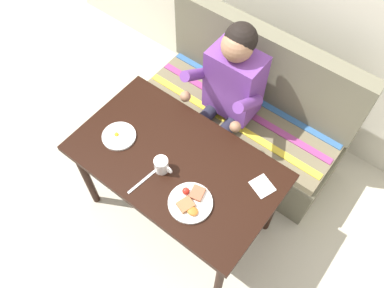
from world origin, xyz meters
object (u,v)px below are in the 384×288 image
(plate_eggs, at_px, (119,136))
(knife, at_px, (142,182))
(person, at_px, (228,91))
(table, at_px, (176,168))
(coffee_mug, at_px, (162,165))
(napkin, at_px, (262,186))
(plate_breakfast, at_px, (190,202))
(couch, at_px, (244,117))

(plate_eggs, xyz_separation_m, knife, (0.30, -0.14, -0.01))
(person, bearing_deg, table, -84.44)
(table, distance_m, coffee_mug, 0.16)
(person, distance_m, knife, 0.81)
(napkin, bearing_deg, plate_eggs, -163.97)
(table, height_order, person, person)
(table, height_order, plate_breakfast, plate_breakfast)
(napkin, bearing_deg, person, 141.19)
(coffee_mug, distance_m, napkin, 0.56)
(knife, bearing_deg, plate_eggs, 162.98)
(person, height_order, plate_breakfast, person)
(knife, bearing_deg, couch, 93.89)
(table, relative_size, couch, 0.83)
(plate_eggs, bearing_deg, couch, 66.61)
(plate_breakfast, xyz_separation_m, knife, (-0.29, -0.06, -0.01))
(table, bearing_deg, couch, 90.00)
(person, bearing_deg, plate_breakfast, -69.13)
(table, height_order, couch, couch)
(coffee_mug, bearing_deg, plate_eggs, 178.00)
(person, height_order, napkin, person)
(coffee_mug, distance_m, knife, 0.14)
(napkin, bearing_deg, couch, 128.19)
(napkin, height_order, knife, napkin)
(napkin, bearing_deg, table, -161.05)
(table, relative_size, person, 0.99)
(plate_eggs, xyz_separation_m, coffee_mug, (0.34, -0.01, 0.04))
(couch, bearing_deg, plate_eggs, -113.39)
(table, bearing_deg, knife, -105.50)
(person, xyz_separation_m, knife, (-0.00, -0.81, -0.01))
(table, bearing_deg, plate_eggs, -167.89)
(couch, height_order, plate_breakfast, couch)
(plate_eggs, relative_size, napkin, 1.68)
(plate_eggs, height_order, napkin, plate_eggs)
(couch, xyz_separation_m, plate_eggs, (-0.36, -0.84, 0.41))
(person, xyz_separation_m, coffee_mug, (0.03, -0.68, 0.04))
(table, xyz_separation_m, knife, (-0.06, -0.22, 0.08))
(couch, distance_m, napkin, 0.87)
(table, xyz_separation_m, plate_breakfast, (0.23, -0.15, 0.10))
(plate_breakfast, bearing_deg, coffee_mug, 165.61)
(table, xyz_separation_m, coffee_mug, (-0.02, -0.09, 0.13))
(couch, xyz_separation_m, plate_breakfast, (0.23, -0.92, 0.41))
(napkin, xyz_separation_m, knife, (-0.53, -0.38, -0.00))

